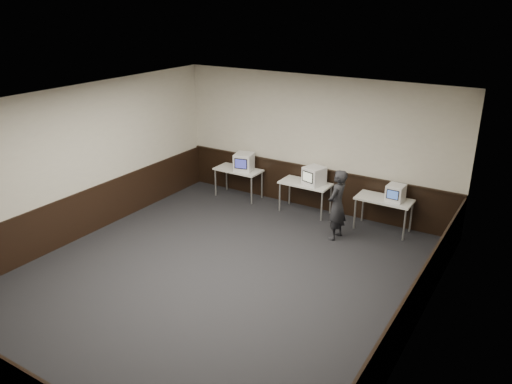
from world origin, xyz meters
TOP-DOWN VIEW (x-y plane):
  - floor at (0.00, 0.00)m, footprint 8.00×8.00m
  - ceiling at (0.00, 0.00)m, footprint 8.00×8.00m
  - back_wall at (0.00, 4.00)m, footprint 7.00×0.00m
  - left_wall at (-3.50, 0.00)m, footprint 0.00×8.00m
  - right_wall at (3.50, 0.00)m, footprint 0.00×8.00m
  - wainscot_back at (0.00, 3.98)m, footprint 6.98×0.04m
  - wainscot_left at (-3.48, 0.00)m, footprint 0.04×7.98m
  - wainscot_right at (3.48, 0.00)m, footprint 0.04×7.98m
  - wainscot_rail at (0.00, 3.96)m, footprint 6.98×0.06m
  - desk_left at (-1.90, 3.60)m, footprint 1.20×0.60m
  - desk_center at (0.00, 3.60)m, footprint 1.20×0.60m
  - desk_right at (1.90, 3.60)m, footprint 1.20×0.60m
  - emac_left at (-1.73, 3.60)m, footprint 0.54×0.55m
  - emac_center at (0.21, 3.61)m, footprint 0.53×0.54m
  - emac_right at (2.12, 3.61)m, footprint 0.37×0.40m
  - person at (1.18, 2.70)m, footprint 0.40×0.58m

SIDE VIEW (x-z plane):
  - floor at x=0.00m, z-range 0.00..0.00m
  - wainscot_back at x=0.00m, z-range 0.00..1.00m
  - wainscot_left at x=-3.48m, z-range 0.00..1.00m
  - wainscot_right at x=3.48m, z-range 0.00..1.00m
  - desk_left at x=-1.90m, z-range 0.30..1.05m
  - desk_center at x=0.00m, z-range 0.30..1.05m
  - desk_right at x=1.90m, z-range 0.30..1.05m
  - person at x=1.18m, z-range 0.00..1.53m
  - emac_right at x=2.12m, z-range 0.75..1.11m
  - emac_center at x=0.21m, z-range 0.75..1.17m
  - emac_left at x=-1.73m, z-range 0.75..1.19m
  - wainscot_rail at x=0.00m, z-range 1.00..1.04m
  - back_wall at x=0.00m, z-range -1.90..5.10m
  - left_wall at x=-3.50m, z-range -2.40..5.60m
  - right_wall at x=3.50m, z-range -2.40..5.60m
  - ceiling at x=0.00m, z-range 3.20..3.20m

